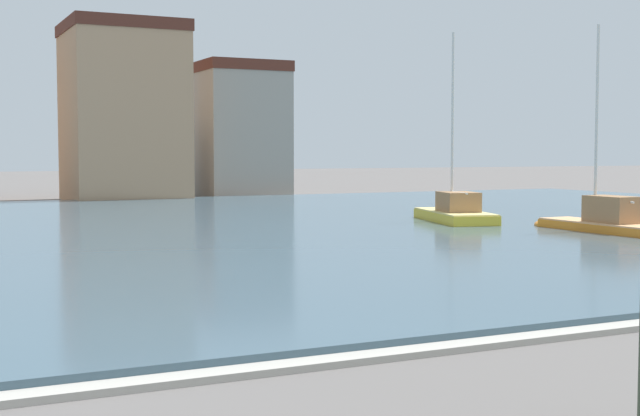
% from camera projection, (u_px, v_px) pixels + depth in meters
% --- Properties ---
extents(harbor_water, '(82.45, 45.36, 0.25)m').
position_uv_depth(harbor_water, '(129.00, 232.00, 35.29)').
color(harbor_water, '#3D5666').
rests_on(harbor_water, ground).
extents(quay_edge_coping, '(82.45, 0.50, 0.12)m').
position_uv_depth(quay_edge_coping, '(447.00, 348.00, 14.68)').
color(quay_edge_coping, '#ADA89E').
rests_on(quay_edge_coping, ground).
extents(sailboat_orange, '(1.69, 6.60, 8.35)m').
position_uv_depth(sailboat_orange, '(596.00, 223.00, 34.36)').
color(sailboat_orange, orange).
rests_on(sailboat_orange, ground).
extents(sailboat_yellow, '(3.54, 6.66, 8.71)m').
position_uv_depth(sailboat_yellow, '(452.00, 214.00, 39.30)').
color(sailboat_yellow, gold).
rests_on(sailboat_yellow, ground).
extents(townhouse_end_terrace, '(7.72, 7.98, 12.15)m').
position_uv_depth(townhouse_end_terrace, '(124.00, 112.00, 59.54)').
color(townhouse_end_terrace, tan).
rests_on(townhouse_end_terrace, ground).
extents(townhouse_tall_gabled, '(6.38, 7.66, 10.10)m').
position_uv_depth(townhouse_tall_gabled, '(237.00, 129.00, 66.46)').
color(townhouse_tall_gabled, gray).
rests_on(townhouse_tall_gabled, ground).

